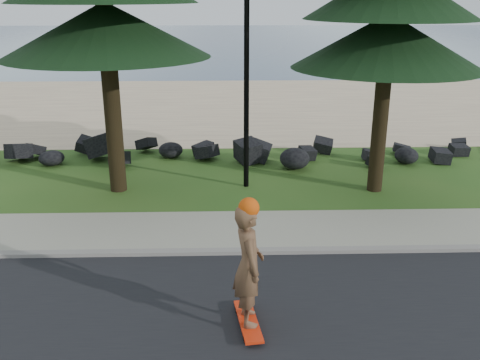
{
  "coord_description": "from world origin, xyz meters",
  "views": [
    {
      "loc": [
        -0.57,
        -10.81,
        5.11
      ],
      "look_at": [
        -0.26,
        0.0,
        1.31
      ],
      "focal_mm": 40.0,
      "sensor_mm": 36.0,
      "label": 1
    }
  ],
  "objects": [
    {
      "name": "ground",
      "position": [
        0.0,
        0.0,
        0.0
      ],
      "size": [
        160.0,
        160.0,
        0.0
      ],
      "primitive_type": "plane",
      "color": "#275219",
      "rests_on": "ground"
    },
    {
      "name": "kerb",
      "position": [
        0.0,
        -0.9,
        0.05
      ],
      "size": [
        160.0,
        0.2,
        0.1
      ],
      "primitive_type": "cube",
      "color": "gray",
      "rests_on": "ground"
    },
    {
      "name": "sidewalk",
      "position": [
        0.0,
        0.2,
        0.04
      ],
      "size": [
        160.0,
        2.0,
        0.08
      ],
      "primitive_type": "cube",
      "color": "#A09B86",
      "rests_on": "ground"
    },
    {
      "name": "beach_sand",
      "position": [
        0.0,
        14.5,
        0.01
      ],
      "size": [
        160.0,
        15.0,
        0.01
      ],
      "primitive_type": "cube",
      "color": "tan",
      "rests_on": "ground"
    },
    {
      "name": "ocean",
      "position": [
        0.0,
        51.0,
        0.0
      ],
      "size": [
        160.0,
        58.0,
        0.01
      ],
      "primitive_type": "cube",
      "color": "#374D69",
      "rests_on": "ground"
    },
    {
      "name": "seawall_boulders",
      "position": [
        0.0,
        5.6,
        0.0
      ],
      "size": [
        60.0,
        2.4,
        1.1
      ],
      "primitive_type": null,
      "color": "black",
      "rests_on": "ground"
    },
    {
      "name": "lamp_post",
      "position": [
        0.0,
        3.2,
        4.13
      ],
      "size": [
        0.25,
        0.14,
        8.14
      ],
      "color": "black",
      "rests_on": "ground"
    },
    {
      "name": "skateboarder",
      "position": [
        -0.23,
        -3.46,
        1.12
      ],
      "size": [
        0.57,
        1.22,
        2.22
      ],
      "rotation": [
        0.0,
        0.0,
        1.7
      ],
      "color": "red",
      "rests_on": "ground"
    }
  ]
}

